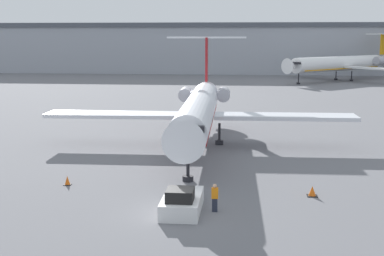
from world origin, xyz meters
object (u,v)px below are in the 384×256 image
Objects in this scene: worker_near_tug at (215,197)px; traffic_cone_left at (67,181)px; pushback_tug at (182,202)px; traffic_cone_right at (312,191)px; airplane_parked_far_left at (342,63)px; airplane_main at (199,109)px.

traffic_cone_left is at bearing 156.16° from worker_near_tug.
pushback_tug is 9.08m from traffic_cone_right.
pushback_tug is 98.69m from airplane_parked_far_left.
traffic_cone_left is 0.98× the size of traffic_cone_right.
airplane_main is 19.34m from worker_near_tug.
worker_near_tug is 98.01m from airplane_parked_far_left.
pushback_tug is 1.99m from worker_near_tug.
worker_near_tug is (2.63, -18.97, -2.66)m from airplane_main.
pushback_tug is 0.15× the size of airplane_parked_far_left.
airplane_parked_far_left reaches higher than traffic_cone_left.
traffic_cone_right is at bearing 25.95° from pushback_tug.
airplane_parked_far_left is at bearing 75.07° from pushback_tug.
traffic_cone_right is (8.16, 3.97, -0.28)m from pushback_tug.
airplane_main is 80.49m from airplane_parked_far_left.
airplane_main is 17.86× the size of worker_near_tug.
traffic_cone_left is (-8.08, -14.24, -3.24)m from airplane_main.
pushback_tug is (0.67, -19.15, -2.95)m from airplane_main.
worker_near_tug is 2.54× the size of traffic_cone_right.
worker_near_tug is (1.96, 0.18, 0.30)m from pushback_tug.
pushback_tug is at bearing -29.32° from traffic_cone_left.
airplane_main is 19.39m from pushback_tug.
airplane_main reaches higher than worker_near_tug.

